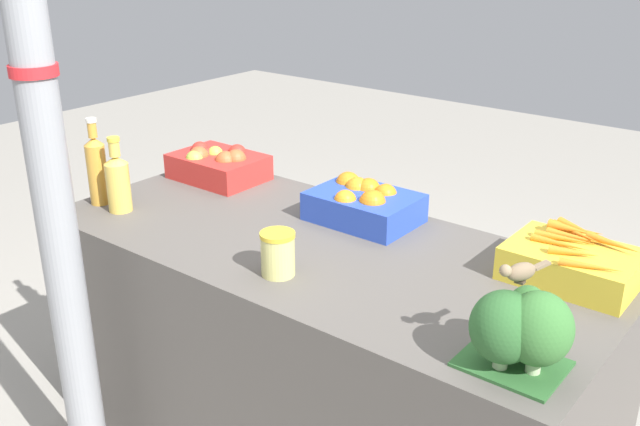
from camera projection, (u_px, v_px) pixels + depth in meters
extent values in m
cube|color=#56514C|center=(320.00, 354.00, 2.31)|extent=(1.78, 0.79, 0.79)
cylinder|color=gray|center=(34.00, 73.00, 1.81)|extent=(0.11, 0.11, 2.69)
cylinder|color=red|center=(34.00, 70.00, 1.81)|extent=(0.12, 0.12, 0.03)
cube|color=red|center=(219.00, 167.00, 2.70)|extent=(0.34, 0.25, 0.09)
sphere|color=#BC562D|center=(236.00, 160.00, 2.64)|extent=(0.08, 0.08, 0.08)
sphere|color=#9EBC42|center=(215.00, 154.00, 2.71)|extent=(0.06, 0.06, 0.06)
sphere|color=#BC562D|center=(199.00, 156.00, 2.68)|extent=(0.08, 0.08, 0.08)
sphere|color=red|center=(200.00, 151.00, 2.75)|extent=(0.07, 0.07, 0.07)
sphere|color=#9EBC42|center=(195.00, 160.00, 2.66)|extent=(0.07, 0.07, 0.07)
sphere|color=red|center=(237.00, 154.00, 2.73)|extent=(0.07, 0.07, 0.07)
sphere|color=#BC562D|center=(226.00, 161.00, 2.63)|extent=(0.08, 0.08, 0.08)
sphere|color=red|center=(205.00, 156.00, 2.71)|extent=(0.06, 0.06, 0.06)
cube|color=#2847B7|center=(363.00, 207.00, 2.32)|extent=(0.34, 0.25, 0.09)
sphere|color=orange|center=(348.00, 184.00, 2.41)|extent=(0.09, 0.09, 0.09)
sphere|color=orange|center=(372.00, 203.00, 2.24)|extent=(0.09, 0.09, 0.09)
sphere|color=orange|center=(345.00, 201.00, 2.26)|extent=(0.07, 0.07, 0.07)
sphere|color=orange|center=(358.00, 189.00, 2.36)|extent=(0.08, 0.08, 0.08)
sphere|color=orange|center=(368.00, 190.00, 2.35)|extent=(0.08, 0.08, 0.08)
sphere|color=orange|center=(385.00, 195.00, 2.32)|extent=(0.08, 0.08, 0.08)
cube|color=gold|center=(572.00, 265.00, 1.92)|extent=(0.34, 0.25, 0.09)
cone|color=orange|center=(613.00, 244.00, 1.90)|extent=(0.15, 0.05, 0.03)
cone|color=orange|center=(575.00, 237.00, 1.95)|extent=(0.15, 0.03, 0.02)
cone|color=orange|center=(560.00, 244.00, 1.92)|extent=(0.16, 0.03, 0.02)
cone|color=orange|center=(575.00, 233.00, 1.97)|extent=(0.15, 0.07, 0.02)
cone|color=orange|center=(564.00, 238.00, 1.95)|extent=(0.16, 0.06, 0.02)
cone|color=orange|center=(575.00, 230.00, 1.98)|extent=(0.15, 0.06, 0.03)
cone|color=orange|center=(573.00, 253.00, 1.86)|extent=(0.13, 0.07, 0.03)
cone|color=orange|center=(571.00, 229.00, 1.97)|extent=(0.12, 0.03, 0.03)
cone|color=orange|center=(579.00, 229.00, 1.97)|extent=(0.13, 0.07, 0.03)
cone|color=orange|center=(591.00, 266.00, 1.79)|extent=(0.16, 0.07, 0.02)
cube|color=#2D602D|center=(512.00, 364.00, 1.56)|extent=(0.22, 0.18, 0.01)
ellipsoid|color=#387033|center=(526.00, 320.00, 1.56)|extent=(0.11, 0.11, 0.17)
cylinder|color=#B2C693|center=(522.00, 350.00, 1.59)|extent=(0.03, 0.03, 0.02)
ellipsoid|color=#387033|center=(538.00, 329.00, 1.49)|extent=(0.15, 0.15, 0.16)
cylinder|color=#B2C693|center=(533.00, 367.00, 1.52)|extent=(0.03, 0.03, 0.02)
ellipsoid|color=#2D602D|center=(504.00, 327.00, 1.51)|extent=(0.15, 0.15, 0.16)
cylinder|color=#B2C693|center=(500.00, 362.00, 1.54)|extent=(0.03, 0.03, 0.02)
cylinder|color=gold|center=(98.00, 174.00, 2.44)|extent=(0.07, 0.07, 0.21)
cone|color=gold|center=(94.00, 141.00, 2.40)|extent=(0.07, 0.07, 0.03)
cylinder|color=gold|center=(92.00, 130.00, 2.38)|extent=(0.03, 0.03, 0.05)
cylinder|color=silver|center=(91.00, 120.00, 2.37)|extent=(0.03, 0.03, 0.01)
cylinder|color=gold|center=(119.00, 187.00, 2.39)|extent=(0.08, 0.08, 0.17)
cone|color=gold|center=(115.00, 160.00, 2.35)|extent=(0.08, 0.08, 0.03)
cylinder|color=gold|center=(114.00, 149.00, 2.34)|extent=(0.04, 0.04, 0.05)
cylinder|color=gold|center=(113.00, 139.00, 2.32)|extent=(0.04, 0.04, 0.01)
cylinder|color=#D1CC75|center=(278.00, 256.00, 1.95)|extent=(0.09, 0.09, 0.11)
cylinder|color=gold|center=(277.00, 235.00, 1.93)|extent=(0.10, 0.10, 0.01)
cube|color=#4C3D2D|center=(520.00, 282.00, 1.50)|extent=(0.02, 0.02, 0.01)
ellipsoid|color=#7A664C|center=(521.00, 272.00, 1.49)|extent=(0.06, 0.08, 0.04)
sphere|color=#897556|center=(505.00, 271.00, 1.47)|extent=(0.03, 0.03, 0.03)
cone|color=#4C3D28|center=(501.00, 272.00, 1.47)|extent=(0.01, 0.02, 0.01)
cube|color=#7A664C|center=(541.00, 265.00, 1.51)|extent=(0.03, 0.04, 0.01)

